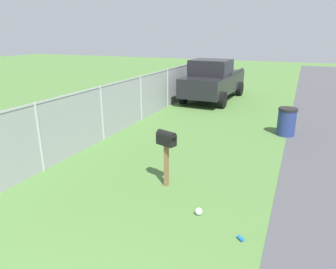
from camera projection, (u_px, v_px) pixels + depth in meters
mailbox at (166, 143)px, 6.63m from camera, size 0.32×0.48×1.31m
pickup_truck at (213, 79)px, 15.53m from camera, size 5.18×2.40×2.09m
trash_bin at (287, 122)px, 10.26m from camera, size 0.62×0.62×0.94m
fence_section at (123, 103)px, 10.80m from camera, size 18.27×0.07×1.76m
litter_bag_midfield_b at (199, 211)px, 5.81m from camera, size 0.14×0.14×0.14m
litter_can_near_hydrant at (241, 238)px, 5.10m from camera, size 0.13×0.13×0.07m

